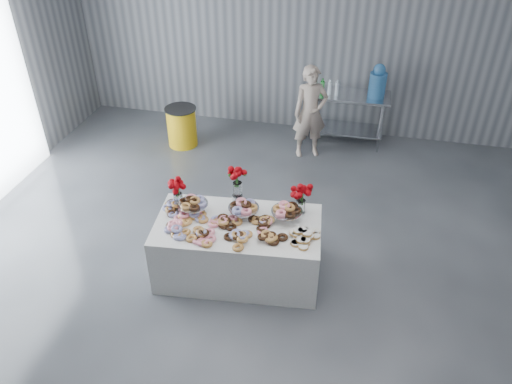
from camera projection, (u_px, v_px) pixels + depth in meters
The scene contains 16 objects.
ground at pixel (236, 302), 5.72m from camera, with size 9.00×9.00×0.00m, color #36383D.
room_walls at pixel (200, 80), 4.32m from camera, with size 8.04×9.04×4.02m.
display_table at pixel (238, 249), 5.92m from camera, with size 1.90×1.00×0.75m, color white.
prep_table at pixel (343, 109), 8.49m from camera, with size 1.50×0.60×0.90m.
donut_mounds at pixel (236, 223), 5.64m from camera, with size 1.80×0.80×0.09m, color #BA7844, non-canonical shape.
cake_stand_left at pixel (193, 203), 5.80m from camera, with size 0.36×0.36×0.17m.
cake_stand_mid at pixel (244, 207), 5.74m from camera, with size 0.36×0.36×0.17m.
cake_stand_right at pixel (287, 210), 5.69m from camera, with size 0.36×0.36×0.17m.
danish_pile at pixel (303, 234), 5.47m from camera, with size 0.48×0.48×0.11m, color white, non-canonical shape.
bouquet_left at pixel (177, 186), 5.81m from camera, with size 0.26×0.26×0.42m.
bouquet_right at pixel (301, 192), 5.71m from camera, with size 0.26×0.26×0.42m.
bouquet_center at pixel (237, 179), 5.78m from camera, with size 0.26×0.26×0.57m.
water_jug at pixel (378, 82), 8.10m from camera, with size 0.28×0.28×0.55m.
drink_bottles at pixel (326, 87), 8.23m from camera, with size 0.54×0.08×0.27m, color #268C33, non-canonical shape.
person at pixel (310, 112), 8.04m from camera, with size 0.56×0.37×1.54m, color #CC8C93.
trash_barrel at pixel (182, 126), 8.55m from camera, with size 0.54×0.54×0.69m.
Camera 1 is at (1.11, -3.82, 4.31)m, focal length 35.00 mm.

